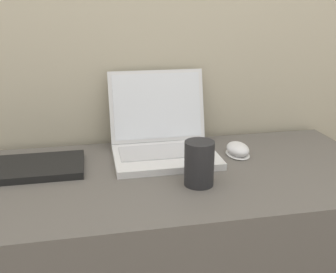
% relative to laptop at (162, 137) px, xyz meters
% --- Properties ---
extents(laptop, '(0.31, 0.29, 0.25)m').
position_rel_laptop_xyz_m(laptop, '(0.00, 0.00, 0.00)').
color(laptop, silver).
rests_on(laptop, desk).
extents(drink_cup, '(0.08, 0.08, 0.12)m').
position_rel_laptop_xyz_m(drink_cup, '(0.05, -0.24, 0.00)').
color(drink_cup, '#232326').
rests_on(drink_cup, desk).
extents(computer_mouse, '(0.07, 0.10, 0.04)m').
position_rel_laptop_xyz_m(computer_mouse, '(0.23, -0.06, -0.04)').
color(computer_mouse, white).
rests_on(computer_mouse, desk).
extents(external_keyboard, '(0.44, 0.18, 0.02)m').
position_rel_laptop_xyz_m(external_keyboard, '(-0.46, -0.06, -0.05)').
color(external_keyboard, black).
rests_on(external_keyboard, desk).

